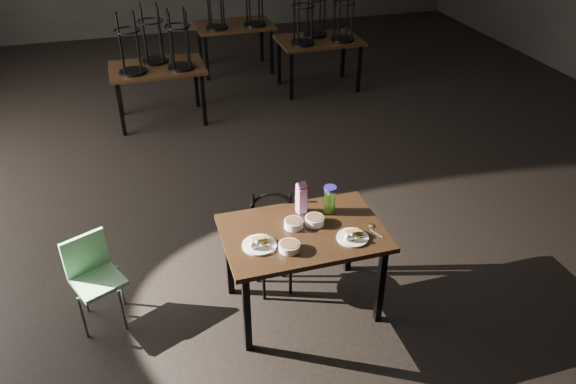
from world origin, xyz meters
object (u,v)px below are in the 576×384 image
object	(u,v)px
main_table	(303,239)
water_bottle	(330,199)
juice_carton	(301,198)
bentwood_chair	(273,235)
school_chair	(94,273)

from	to	relation	value
main_table	water_bottle	size ratio (longest dim) A/B	5.44
juice_carton	bentwood_chair	bearing A→B (deg)	156.31
juice_carton	water_bottle	xyz separation A→B (m)	(0.22, -0.05, -0.01)
water_bottle	bentwood_chair	world-z (taller)	water_bottle
school_chair	water_bottle	bearing A→B (deg)	-28.99
main_table	juice_carton	bearing A→B (deg)	76.16
juice_carton	bentwood_chair	xyz separation A→B (m)	(-0.21, 0.09, -0.38)
main_table	water_bottle	world-z (taller)	water_bottle
main_table	bentwood_chair	world-z (taller)	bentwood_chair
juice_carton	school_chair	xyz separation A→B (m)	(-1.61, 0.09, -0.43)
main_table	school_chair	size ratio (longest dim) A/B	1.63
bentwood_chair	juice_carton	bearing A→B (deg)	-10.31
water_bottle	bentwood_chair	size ratio (longest dim) A/B	0.26
main_table	water_bottle	bearing A→B (deg)	34.90
juice_carton	main_table	bearing A→B (deg)	-103.84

